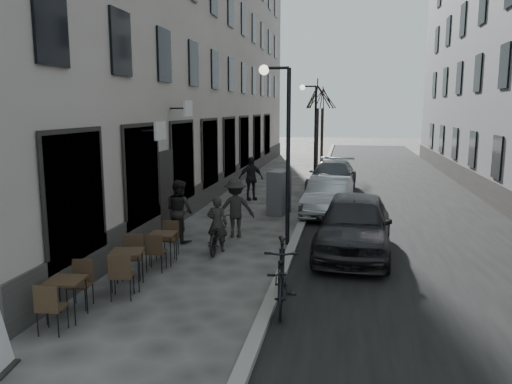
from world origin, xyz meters
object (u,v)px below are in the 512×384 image
(bicycle, at_px, (217,234))
(car_far, at_px, (332,177))
(tree_near, at_px, (318,95))
(moped, at_px, (282,275))
(pedestrian_far, at_px, (251,178))
(car_mid, at_px, (328,196))
(utility_cabinet, at_px, (279,193))
(streetlamp_far, at_px, (312,123))
(pedestrian_mid, at_px, (235,208))
(streetlamp_near, at_px, (282,135))
(pedestrian_near, at_px, (180,211))
(tree_far, at_px, (323,97))
(bistro_set_c, at_px, (163,245))
(car_near, at_px, (354,224))
(bistro_set_b, at_px, (127,265))
(bistro_set_a, at_px, (67,295))

(bicycle, height_order, car_far, car_far)
(tree_near, height_order, moped, tree_near)
(pedestrian_far, xyz_separation_m, car_mid, (3.38, -2.38, -0.25))
(bicycle, bearing_deg, utility_cabinet, -104.11)
(streetlamp_far, distance_m, pedestrian_mid, 11.75)
(streetlamp_near, relative_size, tree_near, 0.89)
(streetlamp_near, xyz_separation_m, tree_near, (0.07, 15.00, 1.50))
(streetlamp_near, relative_size, pedestrian_near, 2.76)
(tree_far, height_order, bistro_set_c, tree_far)
(pedestrian_mid, bearing_deg, car_near, 145.21)
(streetlamp_near, distance_m, car_near, 3.17)
(streetlamp_far, xyz_separation_m, bicycle, (-1.65, -13.03, -2.69))
(bistro_set_b, bearing_deg, pedestrian_far, 72.02)
(bicycle, xyz_separation_m, car_mid, (2.82, 5.42, 0.21))
(tree_near, xyz_separation_m, pedestrian_far, (-2.28, -8.23, -3.73))
(bicycle, xyz_separation_m, pedestrian_far, (-0.56, 7.80, 0.46))
(streetlamp_far, xyz_separation_m, pedestrian_near, (-3.00, -12.22, -2.24))
(bistro_set_a, relative_size, car_far, 0.32)
(pedestrian_near, bearing_deg, bicycle, -178.14)
(bistro_set_b, bearing_deg, bistro_set_c, 71.10)
(bicycle, relative_size, moped, 0.80)
(utility_cabinet, xyz_separation_m, bicycle, (-1.02, -5.13, -0.34))
(car_far, height_order, moped, car_far)
(tree_far, height_order, bistro_set_b, tree_far)
(tree_far, xyz_separation_m, car_far, (1.10, -11.52, -3.93))
(car_far, bearing_deg, utility_cabinet, -104.56)
(pedestrian_near, distance_m, car_near, 5.07)
(bicycle, bearing_deg, bistro_set_b, 66.05)
(bistro_set_c, height_order, car_mid, car_mid)
(tree_far, xyz_separation_m, car_near, (1.98, -21.60, -3.84))
(streetlamp_near, xyz_separation_m, car_near, (2.05, -0.60, -2.34))
(streetlamp_far, bearing_deg, pedestrian_mid, -97.44)
(pedestrian_near, xyz_separation_m, pedestrian_far, (0.79, 6.99, 0.01))
(utility_cabinet, xyz_separation_m, pedestrian_mid, (-0.86, -3.53, 0.09))
(pedestrian_far, relative_size, moped, 0.84)
(tree_far, distance_m, moped, 25.94)
(pedestrian_mid, distance_m, pedestrian_far, 6.25)
(utility_cabinet, relative_size, moped, 0.73)
(tree_far, height_order, bicycle, tree_far)
(streetlamp_near, distance_m, utility_cabinet, 4.76)
(pedestrian_mid, height_order, car_far, pedestrian_mid)
(utility_cabinet, bearing_deg, bistro_set_b, -92.84)
(pedestrian_near, bearing_deg, tree_far, -65.52)
(bistro_set_c, xyz_separation_m, pedestrian_mid, (1.23, 2.92, 0.42))
(tree_far, height_order, pedestrian_mid, tree_far)
(streetlamp_far, height_order, pedestrian_far, streetlamp_far)
(streetlamp_far, xyz_separation_m, bistro_set_c, (-2.72, -14.36, -2.68))
(bistro_set_a, height_order, bistro_set_b, bistro_set_b)
(bistro_set_b, height_order, utility_cabinet, utility_cabinet)
(bicycle, distance_m, car_far, 10.89)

